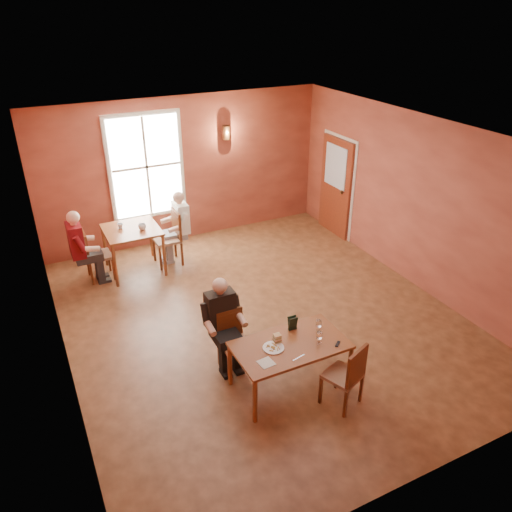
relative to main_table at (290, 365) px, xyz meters
name	(u,v)px	position (x,y,z in m)	size (l,w,h in m)	color
ground	(261,318)	(0.39, 1.59, -0.35)	(6.00, 7.00, 0.01)	brown
wall_back	(185,170)	(0.39, 5.09, 1.15)	(6.00, 0.04, 3.00)	brown
wall_front	(430,376)	(0.39, -1.91, 1.15)	(6.00, 0.04, 3.00)	brown
wall_left	(51,280)	(-2.61, 1.59, 1.15)	(0.04, 7.00, 3.00)	brown
wall_right	(415,202)	(3.39, 1.59, 1.15)	(0.04, 7.00, 3.00)	brown
ceiling	(263,136)	(0.39, 1.59, 2.65)	(6.00, 7.00, 0.04)	white
window	(146,167)	(-0.41, 5.04, 1.35)	(1.36, 0.10, 1.96)	white
door	(335,187)	(3.33, 3.89, 0.70)	(0.12, 1.04, 2.10)	maroon
wall_sconce	(226,133)	(1.29, 4.99, 1.85)	(0.16, 0.16, 0.28)	brown
main_table	(290,365)	(0.00, 0.00, 0.00)	(1.48, 0.83, 0.69)	brown
chair_diner_main	(235,343)	(-0.50, 0.65, 0.09)	(0.39, 0.39, 0.88)	#4D220F
diner_main	(236,331)	(-0.50, 0.62, 0.31)	(0.52, 0.52, 1.31)	#31221B
chair_empty	(342,374)	(0.44, -0.57, 0.12)	(0.41, 0.41, 0.93)	brown
plate_food	(273,347)	(-0.24, 0.02, 0.36)	(0.28, 0.28, 0.04)	silver
sandwich	(277,339)	(-0.14, 0.11, 0.40)	(0.09, 0.09, 0.11)	tan
goblet_a	(319,325)	(0.48, 0.08, 0.44)	(0.08, 0.08, 0.19)	white
goblet_c	(319,337)	(0.35, -0.14, 0.44)	(0.07, 0.07, 0.18)	white
menu_stand	(293,323)	(0.18, 0.27, 0.45)	(0.12, 0.06, 0.21)	black
knife	(299,358)	(-0.04, -0.28, 0.35)	(0.19, 0.02, 0.00)	silver
napkin	(266,363)	(-0.45, -0.19, 0.35)	(0.18, 0.18, 0.01)	silver
sunglasses	(338,344)	(0.55, -0.27, 0.35)	(0.12, 0.04, 0.01)	black
second_table	(134,250)	(-1.04, 4.09, 0.09)	(0.99, 0.99, 0.87)	brown
chair_diner_white	(167,238)	(-0.39, 4.09, 0.19)	(0.47, 0.47, 1.07)	brown
diner_white	(168,231)	(-0.36, 4.09, 0.33)	(0.54, 0.54, 1.36)	silver
chair_diner_maroon	(98,254)	(-1.69, 4.09, 0.14)	(0.43, 0.43, 0.98)	#482713
diner_maroon	(95,245)	(-1.72, 4.09, 0.35)	(0.56, 0.56, 1.39)	#50141D
cup_a	(142,227)	(-0.86, 3.97, 0.58)	(0.14, 0.14, 0.11)	silver
cup_b	(120,226)	(-1.21, 4.20, 0.57)	(0.10, 0.10, 0.10)	silver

